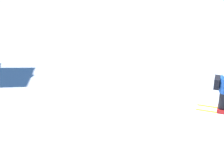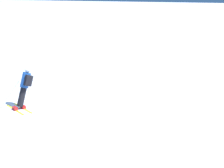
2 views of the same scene
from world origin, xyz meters
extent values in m
cube|color=yellow|center=(0.51, 0.07, 0.01)|extent=(0.77, 1.61, 0.01)
cube|color=yellow|center=(0.84, -0.07, 0.01)|extent=(0.77, 1.61, 0.01)
cube|color=#B21919|center=(0.51, 0.07, 0.07)|extent=(0.24, 0.31, 0.12)
cube|color=#B21919|center=(0.84, -0.07, 0.07)|extent=(0.24, 0.31, 0.12)
cylinder|color=black|center=(0.54, 0.06, 0.51)|extent=(0.54, 0.43, 0.84)
cube|color=black|center=(0.45, 0.38, 1.23)|extent=(0.43, 0.32, 0.50)
camera|label=1|loc=(-10.44, 4.90, 6.49)|focal=60.00mm
camera|label=2|loc=(11.82, 10.62, 4.79)|focal=60.00mm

